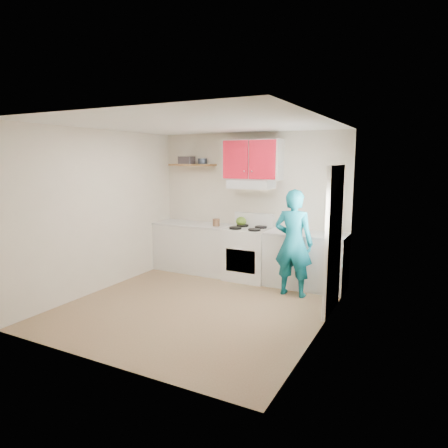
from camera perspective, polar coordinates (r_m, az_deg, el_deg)
The scene contains 21 objects.
floor at distance 6.01m, azimuth -3.76°, elevation -11.54°, with size 3.80×3.80×0.00m, color brown.
ceiling at distance 5.64m, azimuth -4.05°, elevation 14.00°, with size 3.60×3.80×0.04m, color white.
back_wall at distance 7.36m, azimuth 3.81°, elevation 2.73°, with size 3.60×0.04×2.60m, color beige.
front_wall at distance 4.20m, azimuth -17.50°, elevation -2.57°, with size 3.60×0.04×2.60m, color beige.
left_wall at distance 6.79m, azimuth -17.01°, elevation 1.80°, with size 0.04×3.80×2.60m, color beige.
right_wall at distance 5.00m, azimuth 14.02°, elevation -0.59°, with size 0.04×3.80×2.60m, color beige.
door at distance 5.73m, azimuth 15.32°, elevation -2.22°, with size 0.05×0.85×2.05m, color white.
door_glass at distance 5.66m, azimuth 15.23°, elevation 2.02°, with size 0.01×0.55×0.95m, color white.
counter_left at distance 7.71m, azimuth -4.26°, elevation -3.38°, with size 1.52×0.60×0.90m, color silver.
counter_right at distance 6.85m, azimuth 11.52°, elevation -5.15°, with size 1.32×0.60×0.90m, color silver.
stove at distance 7.17m, azimuth 3.43°, elevation -4.26°, with size 0.76×0.65×0.92m, color white.
range_hood at distance 7.08m, azimuth 3.88°, elevation 5.69°, with size 0.76×0.44×0.15m, color silver.
upper_cabinets at distance 7.12m, azimuth 4.09°, elevation 9.13°, with size 1.02×0.33×0.70m, color red.
shelf at distance 7.72m, azimuth -4.51°, elevation 8.38°, with size 0.90×0.30×0.04m, color brown.
books at distance 7.75m, azimuth -5.34°, elevation 9.03°, with size 0.27×0.20×0.14m, color #3D353A.
tin at distance 7.63m, azimuth -3.08°, elevation 8.91°, with size 0.17×0.17×0.11m, color #333D4C.
kettle at distance 7.34m, azimuth 2.45°, elevation 0.39°, with size 0.20×0.20×0.17m, color olive.
crock at distance 7.29m, azimuth -1.11°, elevation 0.13°, with size 0.13×0.13×0.16m, color brown.
cutting_board at distance 6.81m, azimuth 9.02°, elevation -1.22°, with size 0.30×0.22×0.02m, color olive.
silicone_mat at distance 6.65m, azimuth 15.25°, elevation -1.73°, with size 0.34×0.28×0.01m, color red.
person at distance 6.32m, azimuth 9.85°, elevation -2.68°, with size 0.61×0.40×1.68m, color #0C6374.
Camera 1 is at (2.93, -4.80, 2.13)m, focal length 32.13 mm.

